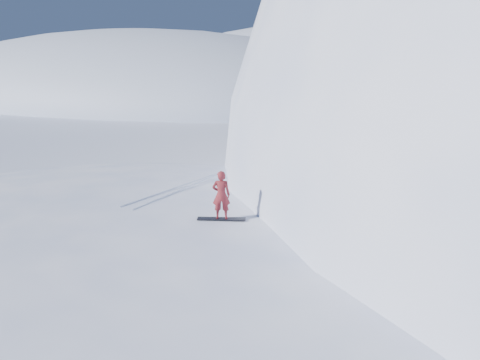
# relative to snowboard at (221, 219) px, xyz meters

# --- Properties ---
(ground) EXTENTS (400.00, 400.00, 0.00)m
(ground) POSITION_rel_snowboard_xyz_m (-3.02, -3.33, -2.41)
(ground) COLOR white
(ground) RESTS_ON ground
(near_ridge) EXTENTS (36.00, 28.00, 4.80)m
(near_ridge) POSITION_rel_snowboard_xyz_m (-2.02, -0.33, -2.41)
(near_ridge) COLOR white
(near_ridge) RESTS_ON ground
(far_ridge_a) EXTENTS (120.00, 70.00, 28.00)m
(far_ridge_a) POSITION_rel_snowboard_xyz_m (-73.02, 56.67, -2.41)
(far_ridge_a) COLOR white
(far_ridge_a) RESTS_ON ground
(far_ridge_c) EXTENTS (140.00, 90.00, 36.00)m
(far_ridge_c) POSITION_rel_snowboard_xyz_m (-43.02, 106.67, -2.41)
(far_ridge_c) COLOR white
(far_ridge_c) RESTS_ON ground
(wind_bumps) EXTENTS (16.00, 14.40, 1.00)m
(wind_bumps) POSITION_rel_snowboard_xyz_m (-3.57, -1.21, -2.41)
(wind_bumps) COLOR white
(wind_bumps) RESTS_ON ground
(snowboard) EXTENTS (1.46, 1.12, 0.03)m
(snowboard) POSITION_rel_snowboard_xyz_m (0.00, 0.00, 0.00)
(snowboard) COLOR black
(snowboard) RESTS_ON near_ridge
(snowboarder) EXTENTS (0.69, 0.63, 1.57)m
(snowboarder) POSITION_rel_snowboard_xyz_m (0.00, 0.00, 0.80)
(snowboarder) COLOR maroon
(snowboarder) RESTS_ON snowboard
(vapor_plume) EXTENTS (9.57, 7.66, 6.70)m
(vapor_plume) POSITION_rel_snowboard_xyz_m (-68.04, 32.32, -2.41)
(vapor_plume) COLOR white
(vapor_plume) RESTS_ON ground
(board_tracks) EXTENTS (1.17, 5.99, 0.04)m
(board_tracks) POSITION_rel_snowboard_xyz_m (-3.74, 1.89, 0.01)
(board_tracks) COLOR silver
(board_tracks) RESTS_ON ground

